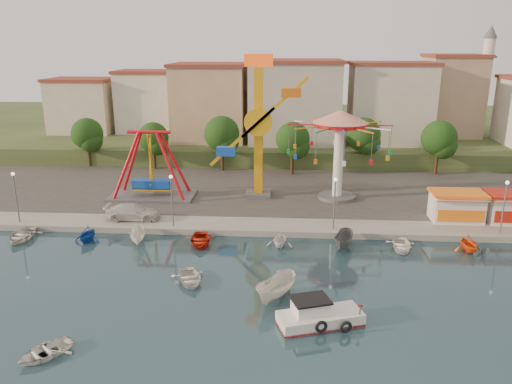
# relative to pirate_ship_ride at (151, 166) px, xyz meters

# --- Properties ---
(ground) EXTENTS (200.00, 200.00, 0.00)m
(ground) POSITION_rel_pirate_ship_ride_xyz_m (12.65, -22.48, -4.39)
(ground) COLOR #152F39
(ground) RESTS_ON ground
(quay_deck) EXTENTS (200.00, 100.00, 0.60)m
(quay_deck) POSITION_rel_pirate_ship_ride_xyz_m (12.65, 39.52, -4.09)
(quay_deck) COLOR #9E998E
(quay_deck) RESTS_ON ground
(asphalt_pad) EXTENTS (90.00, 28.00, 0.01)m
(asphalt_pad) POSITION_rel_pirate_ship_ride_xyz_m (12.65, 7.52, -3.79)
(asphalt_pad) COLOR #4C4944
(asphalt_pad) RESTS_ON quay_deck
(hill_terrace) EXTENTS (200.00, 60.00, 3.00)m
(hill_terrace) POSITION_rel_pirate_ship_ride_xyz_m (12.65, 44.52, -2.89)
(hill_terrace) COLOR #384C26
(hill_terrace) RESTS_ON ground
(pirate_ship_ride) EXTENTS (10.00, 5.00, 8.00)m
(pirate_ship_ride) POSITION_rel_pirate_ship_ride_xyz_m (0.00, 0.00, 0.00)
(pirate_ship_ride) COLOR #59595E
(pirate_ship_ride) RESTS_ON quay_deck
(kamikaze_tower) EXTENTS (7.62, 3.10, 16.50)m
(kamikaze_tower) POSITION_rel_pirate_ship_ride_xyz_m (12.97, 1.04, 4.04)
(kamikaze_tower) COLOR #59595E
(kamikaze_tower) RESTS_ON quay_deck
(wave_swinger) EXTENTS (11.60, 11.60, 10.40)m
(wave_swinger) POSITION_rel_pirate_ship_ride_xyz_m (21.87, 0.85, 3.80)
(wave_swinger) COLOR #59595E
(wave_swinger) RESTS_ON quay_deck
(booth_left) EXTENTS (5.40, 3.78, 3.08)m
(booth_left) POSITION_rel_pirate_ship_ride_xyz_m (33.48, -6.00, -2.23)
(booth_left) COLOR white
(booth_left) RESTS_ON quay_deck
(lamp_post_0) EXTENTS (0.14, 0.14, 5.00)m
(lamp_post_0) POSITION_rel_pirate_ship_ride_xyz_m (-11.35, -9.48, -1.29)
(lamp_post_0) COLOR #59595E
(lamp_post_0) RESTS_ON quay_deck
(lamp_post_1) EXTENTS (0.14, 0.14, 5.00)m
(lamp_post_1) POSITION_rel_pirate_ship_ride_xyz_m (4.65, -9.48, -1.29)
(lamp_post_1) COLOR #59595E
(lamp_post_1) RESTS_ON quay_deck
(lamp_post_2) EXTENTS (0.14, 0.14, 5.00)m
(lamp_post_2) POSITION_rel_pirate_ship_ride_xyz_m (20.65, -9.48, -1.29)
(lamp_post_2) COLOR #59595E
(lamp_post_2) RESTS_ON quay_deck
(lamp_post_3) EXTENTS (0.14, 0.14, 5.00)m
(lamp_post_3) POSITION_rel_pirate_ship_ride_xyz_m (36.65, -9.48, -1.29)
(lamp_post_3) COLOR #59595E
(lamp_post_3) RESTS_ON quay_deck
(tree_0) EXTENTS (4.60, 4.60, 7.19)m
(tree_0) POSITION_rel_pirate_ship_ride_xyz_m (-13.35, 14.49, 1.08)
(tree_0) COLOR #382314
(tree_0) RESTS_ON quay_deck
(tree_1) EXTENTS (4.35, 4.35, 6.80)m
(tree_1) POSITION_rel_pirate_ship_ride_xyz_m (-3.35, 13.76, 0.81)
(tree_1) COLOR #382314
(tree_1) RESTS_ON quay_deck
(tree_2) EXTENTS (5.02, 5.02, 7.85)m
(tree_2) POSITION_rel_pirate_ship_ride_xyz_m (6.65, 13.33, 1.52)
(tree_2) COLOR #382314
(tree_2) RESTS_ON quay_deck
(tree_3) EXTENTS (4.68, 4.68, 7.32)m
(tree_3) POSITION_rel_pirate_ship_ride_xyz_m (16.65, 11.88, 1.16)
(tree_3) COLOR #382314
(tree_3) RESTS_ON quay_deck
(tree_4) EXTENTS (4.86, 4.86, 7.60)m
(tree_4) POSITION_rel_pirate_ship_ride_xyz_m (26.65, 14.87, 1.35)
(tree_4) COLOR #382314
(tree_4) RESTS_ON quay_deck
(tree_5) EXTENTS (4.83, 4.83, 7.54)m
(tree_5) POSITION_rel_pirate_ship_ride_xyz_m (36.65, 13.05, 1.31)
(tree_5) COLOR #382314
(tree_5) RESTS_ON quay_deck
(building_0) EXTENTS (9.26, 9.53, 11.87)m
(building_0) POSITION_rel_pirate_ship_ride_xyz_m (-20.72, 23.58, 4.54)
(building_0) COLOR beige
(building_0) RESTS_ON hill_terrace
(building_1) EXTENTS (12.33, 9.01, 8.63)m
(building_1) POSITION_rel_pirate_ship_ride_xyz_m (-8.68, 28.90, 2.92)
(building_1) COLOR silver
(building_1) RESTS_ON hill_terrace
(building_2) EXTENTS (11.95, 9.28, 11.23)m
(building_2) POSITION_rel_pirate_ship_ride_xyz_m (4.46, 29.48, 4.22)
(building_2) COLOR tan
(building_2) RESTS_ON hill_terrace
(building_3) EXTENTS (12.59, 10.50, 9.20)m
(building_3) POSITION_rel_pirate_ship_ride_xyz_m (18.25, 26.32, 3.20)
(building_3) COLOR beige
(building_3) RESTS_ON hill_terrace
(building_4) EXTENTS (10.75, 9.23, 9.24)m
(building_4) POSITION_rel_pirate_ship_ride_xyz_m (31.72, 29.72, 3.22)
(building_4) COLOR beige
(building_4) RESTS_ON hill_terrace
(building_5) EXTENTS (12.77, 10.96, 11.21)m
(building_5) POSITION_rel_pirate_ship_ride_xyz_m (45.02, 27.85, 4.21)
(building_5) COLOR tan
(building_5) RESTS_ON hill_terrace
(minaret) EXTENTS (2.80, 2.80, 18.00)m
(minaret) POSITION_rel_pirate_ship_ride_xyz_m (48.65, 31.52, 8.15)
(minaret) COLOR silver
(minaret) RESTS_ON hill_terrace
(cabin_motorboat) EXTENTS (6.08, 3.88, 2.00)m
(cabin_motorboat) POSITION_rel_pirate_ship_ride_xyz_m (18.30, -25.96, -3.86)
(cabin_motorboat) COLOR white
(cabin_motorboat) RESTS_ON ground
(rowboat_a) EXTENTS (3.80, 4.39, 0.76)m
(rowboat_a) POSITION_rel_pirate_ship_ride_xyz_m (8.45, -20.48, -4.01)
(rowboat_a) COLOR silver
(rowboat_a) RESTS_ON ground
(rowboat_b) EXTENTS (3.94, 4.12, 0.69)m
(rowboat_b) POSITION_rel_pirate_ship_ride_xyz_m (1.56, -30.71, -4.05)
(rowboat_b) COLOR white
(rowboat_b) RESTS_ON ground
(skiff) EXTENTS (3.80, 4.78, 1.75)m
(skiff) POSITION_rel_pirate_ship_ride_xyz_m (15.40, -22.72, -3.52)
(skiff) COLOR silver
(skiff) RESTS_ON ground
(van) EXTENTS (5.68, 2.55, 1.62)m
(van) POSITION_rel_pirate_ship_ride_xyz_m (0.07, -7.92, -2.99)
(van) COLOR silver
(van) RESTS_ON quay_deck
(moored_boat_0) EXTENTS (3.18, 4.30, 0.86)m
(moored_boat_0) POSITION_rel_pirate_ship_ride_xyz_m (-9.50, -12.68, -3.96)
(moored_boat_0) COLOR silver
(moored_boat_0) RESTS_ON ground
(moored_boat_1) EXTENTS (2.76, 3.11, 1.51)m
(moored_boat_1) POSITION_rel_pirate_ship_ride_xyz_m (-2.96, -12.68, -3.64)
(moored_boat_1) COLOR #1346A7
(moored_boat_1) RESTS_ON ground
(moored_boat_2) EXTENTS (2.12, 3.75, 1.37)m
(moored_boat_2) POSITION_rel_pirate_ship_ride_xyz_m (1.97, -12.68, -3.71)
(moored_boat_2) COLOR silver
(moored_boat_2) RESTS_ON ground
(moored_boat_3) EXTENTS (3.40, 4.36, 0.83)m
(moored_boat_3) POSITION_rel_pirate_ship_ride_xyz_m (7.92, -12.68, -3.98)
(moored_boat_3) COLOR red
(moored_boat_3) RESTS_ON ground
(moored_boat_4) EXTENTS (2.74, 3.08, 1.49)m
(moored_boat_4) POSITION_rel_pirate_ship_ride_xyz_m (15.46, -12.68, -3.65)
(moored_boat_4) COLOR white
(moored_boat_4) RESTS_ON ground
(moored_boat_5) EXTENTS (2.57, 4.20, 1.52)m
(moored_boat_5) POSITION_rel_pirate_ship_ride_xyz_m (21.35, -12.68, -3.63)
(moored_boat_5) COLOR #5C5D61
(moored_boat_5) RESTS_ON ground
(moored_boat_6) EXTENTS (3.05, 4.01, 0.78)m
(moored_boat_6) POSITION_rel_pirate_ship_ride_xyz_m (26.63, -12.68, -4.00)
(moored_boat_6) COLOR white
(moored_boat_6) RESTS_ON ground
(moored_boat_7) EXTENTS (2.80, 3.18, 1.57)m
(moored_boat_7) POSITION_rel_pirate_ship_ride_xyz_m (32.61, -12.68, -3.61)
(moored_boat_7) COLOR #FC5716
(moored_boat_7) RESTS_ON ground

